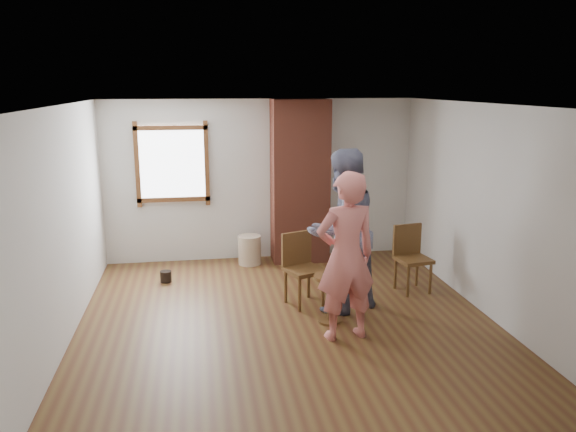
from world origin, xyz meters
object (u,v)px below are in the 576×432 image
(person_pink, at_px, (346,257))
(dining_chair_left, at_px, (301,264))
(side_table, at_px, (330,291))
(man, at_px, (342,231))
(stoneware_crock, at_px, (250,250))
(dining_chair_right, at_px, (411,254))

(person_pink, bearing_deg, dining_chair_left, -83.92)
(side_table, relative_size, man, 0.29)
(side_table, height_order, man, man)
(stoneware_crock, bearing_deg, dining_chair_left, -73.53)
(man, height_order, person_pink, man)
(dining_chair_right, bearing_deg, person_pink, -143.58)
(man, bearing_deg, person_pink, 52.43)
(side_table, height_order, person_pink, person_pink)
(dining_chair_left, distance_m, dining_chair_right, 1.61)
(stoneware_crock, distance_m, person_pink, 3.05)
(person_pink, bearing_deg, stoneware_crock, -82.93)
(dining_chair_right, bearing_deg, side_table, -155.80)
(stoneware_crock, bearing_deg, person_pink, -74.15)
(dining_chair_left, bearing_deg, man, -53.27)
(dining_chair_right, relative_size, man, 0.45)
(dining_chair_left, height_order, person_pink, person_pink)
(side_table, relative_size, person_pink, 0.31)
(stoneware_crock, distance_m, man, 2.40)
(person_pink, bearing_deg, dining_chair_right, -142.89)
(dining_chair_left, height_order, side_table, dining_chair_left)
(dining_chair_left, distance_m, person_pink, 1.23)
(stoneware_crock, relative_size, man, 0.23)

